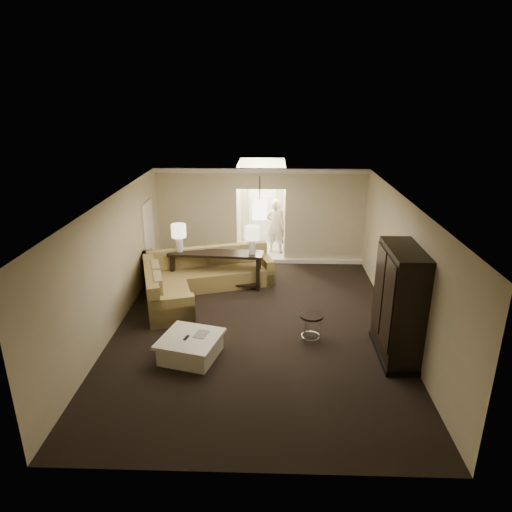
{
  "coord_description": "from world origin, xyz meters",
  "views": [
    {
      "loc": [
        0.28,
        -8.75,
        4.84
      ],
      "look_at": [
        -0.05,
        1.2,
        1.21
      ],
      "focal_mm": 32.0,
      "sensor_mm": 36.0,
      "label": 1
    }
  ],
  "objects_px": {
    "sectional_sofa": "(196,278)",
    "coffee_table": "(191,347)",
    "person": "(276,223)",
    "drink_table": "(311,322)",
    "armoire": "(398,306)",
    "console_table": "(216,266)"
  },
  "relations": [
    {
      "from": "armoire",
      "to": "drink_table",
      "type": "distance_m",
      "value": 1.75
    },
    {
      "from": "coffee_table",
      "to": "armoire",
      "type": "xyz_separation_m",
      "value": [
        3.91,
        0.21,
        0.83
      ]
    },
    {
      "from": "coffee_table",
      "to": "person",
      "type": "relative_size",
      "value": 0.69
    },
    {
      "from": "drink_table",
      "to": "person",
      "type": "height_order",
      "value": "person"
    },
    {
      "from": "drink_table",
      "to": "person",
      "type": "relative_size",
      "value": 0.31
    },
    {
      "from": "sectional_sofa",
      "to": "coffee_table",
      "type": "distance_m",
      "value": 2.97
    },
    {
      "from": "console_table",
      "to": "drink_table",
      "type": "height_order",
      "value": "console_table"
    },
    {
      "from": "sectional_sofa",
      "to": "person",
      "type": "bearing_deg",
      "value": 40.37
    },
    {
      "from": "sectional_sofa",
      "to": "drink_table",
      "type": "relative_size",
      "value": 5.88
    },
    {
      "from": "coffee_table",
      "to": "console_table",
      "type": "relative_size",
      "value": 0.54
    },
    {
      "from": "sectional_sofa",
      "to": "drink_table",
      "type": "distance_m",
      "value": 3.52
    },
    {
      "from": "sectional_sofa",
      "to": "person",
      "type": "height_order",
      "value": "person"
    },
    {
      "from": "sectional_sofa",
      "to": "armoire",
      "type": "distance_m",
      "value": 5.1
    },
    {
      "from": "sectional_sofa",
      "to": "coffee_table",
      "type": "bearing_deg",
      "value": -100.47
    },
    {
      "from": "console_table",
      "to": "armoire",
      "type": "bearing_deg",
      "value": -36.18
    },
    {
      "from": "drink_table",
      "to": "coffee_table",
      "type": "bearing_deg",
      "value": -163.73
    },
    {
      "from": "sectional_sofa",
      "to": "console_table",
      "type": "height_order",
      "value": "sectional_sofa"
    },
    {
      "from": "coffee_table",
      "to": "drink_table",
      "type": "relative_size",
      "value": 2.24
    },
    {
      "from": "drink_table",
      "to": "person",
      "type": "xyz_separation_m",
      "value": [
        -0.68,
        5.44,
        0.53
      ]
    },
    {
      "from": "drink_table",
      "to": "person",
      "type": "bearing_deg",
      "value": 97.13
    },
    {
      "from": "coffee_table",
      "to": "person",
      "type": "xyz_separation_m",
      "value": [
        1.67,
        6.13,
        0.73
      ]
    },
    {
      "from": "console_table",
      "to": "drink_table",
      "type": "bearing_deg",
      "value": -46.58
    }
  ]
}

